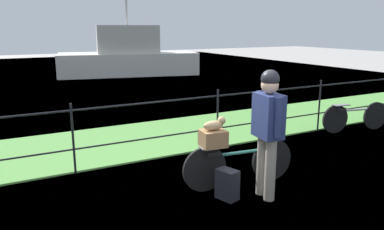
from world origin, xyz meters
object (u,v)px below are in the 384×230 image
Objects in this scene: cyclist_person at (268,123)px; backpack_on_paving at (227,184)px; terrier_dog at (215,125)px; bicycle_parked at (355,116)px; moored_boat_near at (128,57)px; bicycle_main at (238,163)px; wooden_crate at (213,138)px; mooring_bollard at (274,136)px.

cyclist_person is 4.21× the size of backpack_on_paving.
terrier_dog reaches higher than bicycle_parked.
backpack_on_paving is at bearing 159.00° from cyclist_person.
backpack_on_paving is at bearing -104.13° from moored_boat_near.
bicycle_main reaches higher than backpack_on_paving.
cyclist_person reaches higher than wooden_crate.
mooring_bollard is (1.58, 1.08, -0.09)m from bicycle_main.
terrier_dog reaches higher than wooden_crate.
bicycle_main is 0.69m from terrier_dog.
terrier_dog reaches higher than backpack_on_paving.
terrier_dog is at bearing 172.42° from bicycle_main.
bicycle_main is 1.03× the size of bicycle_parked.
cyclist_person is at bearing -46.49° from wooden_crate.
bicycle_main is 5.09× the size of wooden_crate.
bicycle_main is at bearing -7.58° from wooden_crate.
cyclist_person reaches higher than backpack_on_paving.
wooden_crate reaches higher than bicycle_parked.
wooden_crate is 2.27m from mooring_bollard.
wooden_crate is (-0.38, 0.05, 0.40)m from bicycle_main.
mooring_bollard is 12.05m from moored_boat_near.
backpack_on_paving is 13.75m from moored_boat_near.
mooring_bollard is (1.95, 1.36, 0.04)m from backpack_on_paving.
cyclist_person is at bearing -102.03° from moored_boat_near.
mooring_bollard is (1.97, 1.02, -0.50)m from wooden_crate.
cyclist_person is (0.47, -0.52, 0.08)m from terrier_dog.
cyclist_person is (0.49, -0.52, 0.27)m from wooden_crate.
bicycle_main is 5.19× the size of terrier_dog.
bicycle_parked is at bearing 14.79° from wooden_crate.
cyclist_person is 13.81m from moored_boat_near.
backpack_on_paving is 4.50m from bicycle_parked.
backpack_on_paving is (0.02, -0.34, -0.54)m from wooden_crate.
moored_boat_near is at bearing 77.09° from bicycle_main.
terrier_dog is 0.05× the size of moored_boat_near.
bicycle_main is 0.82m from cyclist_person.
mooring_bollard is at bearing 34.19° from bicycle_main.
mooring_bollard is 0.29× the size of bicycle_parked.
bicycle_main is 3.50× the size of mooring_bollard.
backpack_on_paving is 2.38m from mooring_bollard.
terrier_dog is 0.80m from backpack_on_paving.
cyclist_person is at bearing -47.77° from terrier_dog.
backpack_on_paving is 0.84× the size of mooring_bollard.
moored_boat_near reaches higher than terrier_dog.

